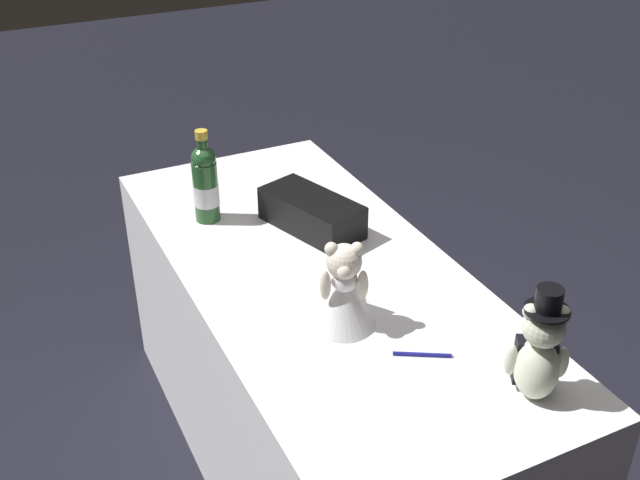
{
  "coord_description": "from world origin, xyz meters",
  "views": [
    {
      "loc": [
        1.68,
        -0.82,
        1.99
      ],
      "look_at": [
        0.0,
        0.0,
        0.88
      ],
      "focal_mm": 43.48,
      "sensor_mm": 36.0,
      "label": 1
    }
  ],
  "objects": [
    {
      "name": "gift_case_black",
      "position": [
        -0.23,
        0.08,
        0.83
      ],
      "size": [
        0.37,
        0.25,
        0.11
      ],
      "color": "black",
      "rests_on": "reception_table"
    },
    {
      "name": "ground_plane",
      "position": [
        0.0,
        0.0,
        0.0
      ],
      "size": [
        12.0,
        12.0,
        0.0
      ],
      "primitive_type": "plane",
      "color": "black"
    },
    {
      "name": "champagne_bottle",
      "position": [
        -0.43,
        -0.19,
        0.91
      ],
      "size": [
        0.08,
        0.08,
        0.3
      ],
      "color": "#245227",
      "rests_on": "reception_table"
    },
    {
      "name": "teddy_bear_bride",
      "position": [
        0.24,
        -0.05,
        0.88
      ],
      "size": [
        0.22,
        0.19,
        0.24
      ],
      "color": "white",
      "rests_on": "reception_table"
    },
    {
      "name": "signing_pen",
      "position": [
        0.46,
        0.06,
        0.78
      ],
      "size": [
        0.08,
        0.13,
        0.01
      ],
      "color": "navy",
      "rests_on": "reception_table"
    },
    {
      "name": "teddy_bear_groom",
      "position": [
        0.68,
        0.21,
        0.9
      ],
      "size": [
        0.14,
        0.13,
        0.29
      ],
      "color": "beige",
      "rests_on": "reception_table"
    },
    {
      "name": "reception_table",
      "position": [
        0.0,
        0.0,
        0.39
      ],
      "size": [
        1.71,
        0.75,
        0.78
      ],
      "primitive_type": "cube",
      "color": "white",
      "rests_on": "ground_plane"
    }
  ]
}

